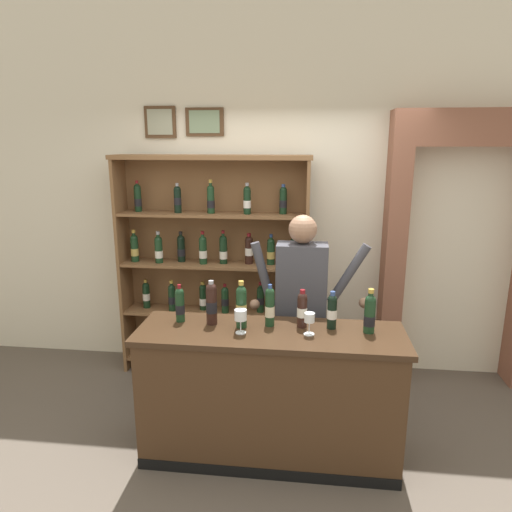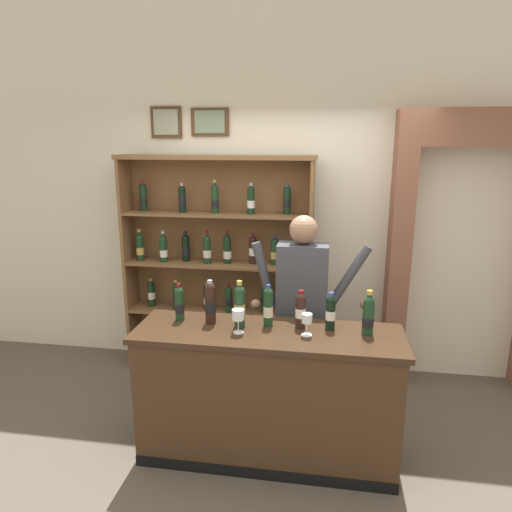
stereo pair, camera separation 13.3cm
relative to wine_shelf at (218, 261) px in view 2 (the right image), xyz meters
The scene contains 15 objects.
ground_plane 1.77m from the wine_shelf, 63.81° to the right, with size 14.00×14.00×0.02m, color brown.
back_wall 0.96m from the wine_shelf, 25.58° to the left, with size 12.00×0.19×3.58m.
wine_shelf is the anchor object (origin of this frame).
archway_doorway 2.28m from the wine_shelf, ahead, with size 1.37×0.45×2.47m.
tasting_counter 1.53m from the wine_shelf, 62.67° to the right, with size 1.83×0.56×0.96m.
shopkeeper 1.11m from the wine_shelf, 40.62° to the right, with size 0.93×0.22×1.67m.
tasting_bottle_bianco 1.13m from the wine_shelf, 90.59° to the right, with size 0.07×0.07×0.27m.
tasting_bottle_brunello 1.18m from the wine_shelf, 79.13° to the right, with size 0.08×0.08×0.32m.
tasting_bottle_prosecco 1.27m from the wine_shelf, 69.80° to the right, with size 0.08×0.08×0.33m.
tasting_bottle_rosso 1.30m from the wine_shelf, 61.11° to the right, with size 0.07×0.07×0.30m.
tasting_bottle_chianti 1.42m from the wine_shelf, 53.12° to the right, with size 0.07×0.07×0.27m.
tasting_bottle_grappa 1.55m from the wine_shelf, 47.10° to the right, with size 0.07×0.07×0.26m.
tasting_bottle_vin_santo 1.76m from the wine_shelf, 42.20° to the right, with size 0.08×0.08×0.31m.
wine_glass_center 1.37m from the wine_shelf, 70.90° to the right, with size 0.08×0.08×0.17m.
wine_glass_left 1.55m from the wine_shelf, 54.44° to the right, with size 0.07×0.07×0.15m.
Camera 2 is at (0.40, -2.86, 2.20)m, focal length 32.12 mm.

